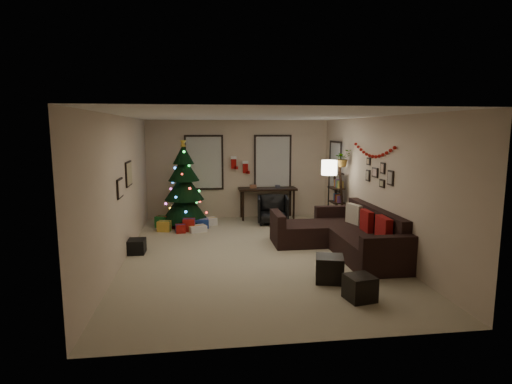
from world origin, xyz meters
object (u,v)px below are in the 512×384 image
Objects in this scene: desk_chair at (273,210)px; christmas_tree at (184,189)px; sofa at (344,236)px; desk at (267,191)px; bookshelf at (338,198)px.

christmas_tree is at bearing -175.87° from desk_chair.
sofa is 2.77m from desk_chair.
christmas_tree is 1.42× the size of desk.
sofa is 1.85× the size of desk.
desk_chair is (2.28, -0.13, -0.56)m from christmas_tree.
bookshelf reaches higher than desk_chair.
desk_chair is (-1.01, 2.58, 0.08)m from sofa.
sofa is 3.43m from desk.
christmas_tree is at bearing 166.73° from bookshelf.
sofa is at bearing -104.88° from bookshelf.
bookshelf is at bearing -42.62° from desk.
desk is (-1.05, 3.23, 0.46)m from sofa.
desk_chair is 1.73m from bookshelf.
sofa is (3.29, -2.70, -0.64)m from christmas_tree.
bookshelf is at bearing -13.27° from christmas_tree.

